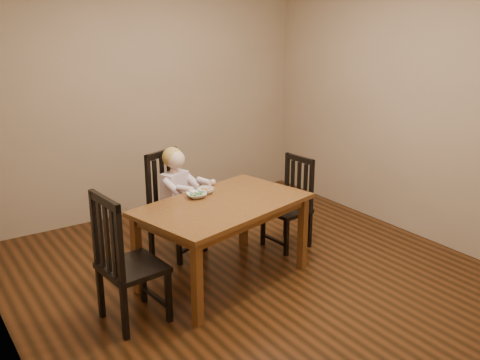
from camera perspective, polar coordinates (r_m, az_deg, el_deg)
room at (r=4.48m, az=0.70°, el=5.70°), size 4.01×4.01×2.71m
dining_table at (r=4.57m, az=-1.78°, el=-3.39°), size 1.60×1.17×0.72m
chair_child at (r=5.18m, az=-7.15°, el=-2.74°), size 0.55×0.54×1.01m
chair_left at (r=4.08m, az=-12.10°, el=-8.57°), size 0.47×0.49×1.04m
chair_right at (r=5.35m, az=5.37°, el=-2.58°), size 0.41×0.43×0.91m
toddler at (r=5.10m, az=-6.78°, el=-1.27°), size 0.46×0.51×0.58m
bowl_peas at (r=4.66m, az=-4.66°, el=-1.61°), size 0.21×0.21×0.04m
bowl_veg at (r=4.77m, az=-3.70°, el=-1.13°), size 0.19×0.19×0.05m
fork at (r=4.62m, az=-4.86°, el=-1.52°), size 0.10×0.07×0.05m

